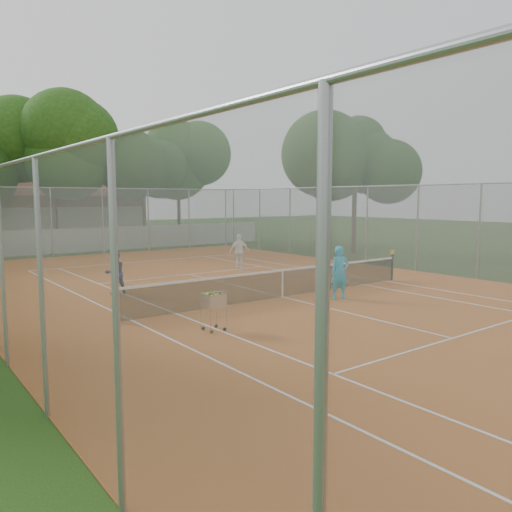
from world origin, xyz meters
TOP-DOWN VIEW (x-y plane):
  - ground at (0.00, 0.00)m, footprint 120.00×120.00m
  - court_pad at (0.00, 0.00)m, footprint 18.00×34.00m
  - court_lines at (0.00, 0.00)m, footprint 10.98×23.78m
  - tennis_net at (0.00, 0.00)m, footprint 11.88×0.10m
  - perimeter_fence at (0.00, 0.00)m, footprint 18.00×34.00m
  - boundary_wall at (0.00, 19.00)m, footprint 26.00×0.30m
  - clubhouse at (-2.00, 29.00)m, footprint 16.40×9.00m
  - tropical_trees at (0.00, 22.00)m, footprint 29.00×19.00m
  - player_near at (1.35, -1.39)m, footprint 0.75×0.62m
  - player_far_left at (-4.37, 3.96)m, footprint 0.77×0.62m
  - player_far_right at (2.88, 6.63)m, footprint 1.06×0.71m
  - ball_hopper at (-4.25, -2.34)m, footprint 0.66×0.66m

SIDE VIEW (x-z plane):
  - ground at x=0.00m, z-range 0.00..0.00m
  - court_pad at x=0.00m, z-range 0.00..0.02m
  - court_lines at x=0.00m, z-range 0.02..0.03m
  - tennis_net at x=0.00m, z-range 0.02..1.00m
  - ball_hopper at x=-4.25m, z-range 0.02..1.09m
  - boundary_wall at x=0.00m, z-range 0.00..1.50m
  - player_far_left at x=-4.37m, z-range 0.02..1.54m
  - player_far_right at x=2.88m, z-range 0.02..1.69m
  - player_near at x=1.35m, z-range 0.02..1.81m
  - perimeter_fence at x=0.00m, z-range 0.00..4.00m
  - clubhouse at x=-2.00m, z-range 0.00..4.40m
  - tropical_trees at x=0.00m, z-range 0.00..10.00m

